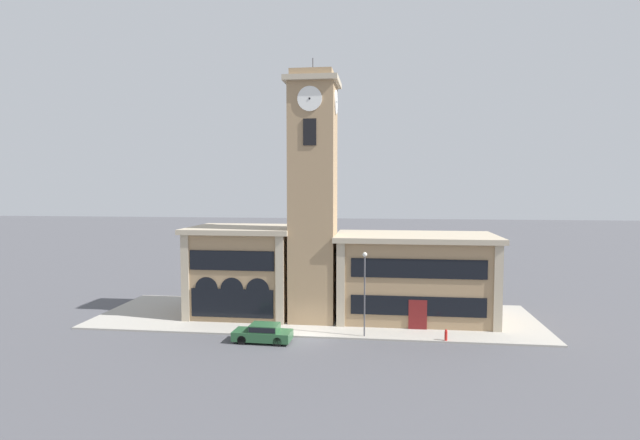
# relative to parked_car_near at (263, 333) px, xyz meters

# --- Properties ---
(ground_plane) EXTENTS (300.00, 300.00, 0.00)m
(ground_plane) POSITION_rel_parked_car_near_xyz_m (2.97, 1.41, -0.74)
(ground_plane) COLOR #4C4C51
(sidewalk_kerb) EXTENTS (39.43, 12.62, 0.15)m
(sidewalk_kerb) POSITION_rel_parked_car_near_xyz_m (2.97, 7.73, -0.66)
(sidewalk_kerb) COLOR #A39E93
(sidewalk_kerb) RESTS_ON ground_plane
(clock_tower) EXTENTS (4.61, 4.61, 22.94)m
(clock_tower) POSITION_rel_parked_car_near_xyz_m (2.98, 6.47, 10.19)
(clock_tower) COLOR #9E7F5B
(clock_tower) RESTS_ON ground_plane
(town_hall_left_wing) EXTENTS (9.78, 8.22, 8.20)m
(town_hall_left_wing) POSITION_rel_parked_car_near_xyz_m (-3.82, 8.24, 3.39)
(town_hall_left_wing) COLOR #9E7F5B
(town_hall_left_wing) RESTS_ON ground_plane
(town_hall_right_wing) EXTENTS (14.16, 8.22, 7.66)m
(town_hall_right_wing) POSITION_rel_parked_car_near_xyz_m (11.96, 8.25, 3.12)
(town_hall_right_wing) COLOR #9E7F5B
(town_hall_right_wing) RESTS_ON ground_plane
(parked_car_near) EXTENTS (4.51, 2.01, 1.41)m
(parked_car_near) POSITION_rel_parked_car_near_xyz_m (0.00, 0.00, 0.00)
(parked_car_near) COLOR #285633
(parked_car_near) RESTS_ON ground_plane
(street_lamp) EXTENTS (0.36, 0.36, 6.66)m
(street_lamp) POSITION_rel_parked_car_near_xyz_m (7.66, 2.00, 3.69)
(street_lamp) COLOR #4C4C51
(street_lamp) RESTS_ON sidewalk_kerb
(fire_hydrant) EXTENTS (0.22, 0.22, 0.87)m
(fire_hydrant) POSITION_rel_parked_car_near_xyz_m (13.90, 1.65, -0.17)
(fire_hydrant) COLOR red
(fire_hydrant) RESTS_ON sidewalk_kerb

